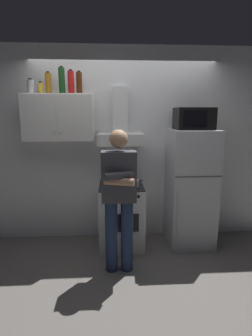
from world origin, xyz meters
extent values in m
plane|color=slate|center=(0.00, 0.00, 0.00)|extent=(7.00, 7.00, 0.00)
cube|color=white|center=(0.00, 0.60, 1.35)|extent=(4.80, 0.10, 2.70)
cube|color=white|center=(-0.85, 0.38, 1.75)|extent=(0.90, 0.34, 0.60)
cube|color=white|center=(-1.07, 0.20, 1.75)|extent=(0.43, 0.01, 0.58)
cube|color=white|center=(-0.62, 0.20, 1.75)|extent=(0.43, 0.01, 0.58)
sphere|color=#B2B2B7|center=(-0.89, 0.19, 1.57)|extent=(0.02, 0.02, 0.02)
sphere|color=#B2B2B7|center=(-0.81, 0.19, 1.57)|extent=(0.02, 0.02, 0.02)
cube|color=white|center=(-0.05, 0.25, 0.42)|extent=(0.60, 0.60, 0.85)
cube|color=black|center=(-0.05, 0.25, 0.86)|extent=(0.59, 0.59, 0.01)
cube|color=black|center=(-0.05, -0.05, 0.45)|extent=(0.42, 0.01, 0.24)
cylinder|color=black|center=(-0.18, 0.13, 0.87)|extent=(0.16, 0.16, 0.01)
cylinder|color=black|center=(0.08, 0.13, 0.87)|extent=(0.16, 0.16, 0.01)
cylinder|color=black|center=(-0.18, 0.37, 0.87)|extent=(0.16, 0.16, 0.01)
cylinder|color=black|center=(0.08, 0.37, 0.87)|extent=(0.16, 0.16, 0.01)
cylinder|color=black|center=(-0.25, -0.06, 0.80)|extent=(0.04, 0.02, 0.04)
cylinder|color=black|center=(-0.12, -0.06, 0.80)|extent=(0.04, 0.02, 0.04)
cylinder|color=black|center=(0.02, -0.06, 0.80)|extent=(0.04, 0.02, 0.04)
cylinder|color=black|center=(0.15, -0.06, 0.80)|extent=(0.04, 0.02, 0.04)
cube|color=white|center=(-0.05, 0.33, 1.47)|extent=(0.60, 0.44, 0.15)
cube|color=white|center=(-0.05, 0.47, 1.85)|extent=(0.20, 0.16, 0.60)
cube|color=silver|center=(0.90, 0.25, 0.80)|extent=(0.60, 0.60, 1.60)
cube|color=#4C4C4C|center=(0.90, -0.05, 1.04)|extent=(0.59, 0.01, 0.01)
cylinder|color=silver|center=(0.65, -0.06, 0.56)|extent=(0.02, 0.02, 0.60)
cube|color=black|center=(0.90, 0.27, 1.74)|extent=(0.48, 0.36, 0.28)
cube|color=black|center=(0.86, 0.09, 1.74)|extent=(0.30, 0.01, 0.20)
cylinder|color=navy|center=(-0.19, -0.35, 0.42)|extent=(0.14, 0.14, 0.85)
cylinder|color=navy|center=(-0.01, -0.35, 0.42)|extent=(0.14, 0.14, 0.85)
cube|color=#3F3F47|center=(-0.10, -0.35, 1.13)|extent=(0.38, 0.20, 0.56)
cylinder|color=#3F3F47|center=(-0.10, -0.49, 1.17)|extent=(0.33, 0.17, 0.08)
cylinder|color=tan|center=(-0.10, -0.49, 1.11)|extent=(0.33, 0.17, 0.08)
sphere|color=tan|center=(-0.10, -0.35, 1.54)|extent=(0.20, 0.20, 0.20)
cylinder|color=#B7BABF|center=(0.08, 0.13, 0.92)|extent=(0.20, 0.20, 0.09)
cylinder|color=black|center=(-0.04, 0.13, 0.95)|extent=(0.05, 0.01, 0.01)
cylinder|color=black|center=(0.20, 0.13, 0.95)|extent=(0.05, 0.01, 0.01)
cylinder|color=#B7721E|center=(-0.97, 0.42, 2.18)|extent=(0.08, 0.08, 0.26)
cylinder|color=black|center=(-0.97, 0.42, 2.32)|extent=(0.04, 0.04, 0.02)
cylinder|color=#B2B5BA|center=(-1.18, 0.35, 2.13)|extent=(0.08, 0.08, 0.17)
cylinder|color=black|center=(-1.18, 0.35, 2.23)|extent=(0.05, 0.05, 0.02)
cylinder|color=#19471E|center=(-0.79, 0.35, 2.21)|extent=(0.08, 0.08, 0.31)
cylinder|color=black|center=(-0.79, 0.35, 2.37)|extent=(0.04, 0.04, 0.02)
cylinder|color=#47230F|center=(-0.58, 0.39, 2.18)|extent=(0.07, 0.07, 0.27)
cylinder|color=black|center=(-0.58, 0.39, 2.33)|extent=(0.04, 0.04, 0.02)
cylinder|color=gold|center=(-1.06, 0.37, 2.12)|extent=(0.06, 0.06, 0.13)
cylinder|color=black|center=(-1.06, 0.37, 2.19)|extent=(0.04, 0.04, 0.02)
cylinder|color=red|center=(-0.68, 0.36, 2.19)|extent=(0.08, 0.08, 0.28)
cylinder|color=black|center=(-0.68, 0.36, 2.34)|extent=(0.04, 0.04, 0.02)
camera|label=1|loc=(-0.19, -3.14, 1.81)|focal=27.98mm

